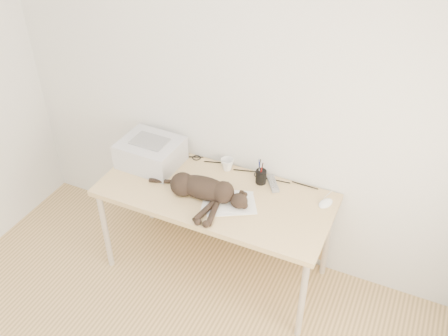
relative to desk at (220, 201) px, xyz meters
The scene contains 11 objects.
wall_back 0.75m from the desk, 90.00° to the left, with size 3.50×3.50×0.00m, color silver.
desk is the anchor object (origin of this frame).
printer 0.62m from the desk, behind, with size 0.43×0.37×0.20m.
papers 0.23m from the desk, 46.98° to the right, with size 0.42×0.36×0.01m.
cat 0.27m from the desk, 110.27° to the right, with size 0.74×0.34×0.17m.
mug 0.26m from the desk, 100.36° to the left, with size 0.09×0.09×0.09m, color white.
pen_cup 0.34m from the desk, 32.11° to the left, with size 0.07×0.07×0.19m.
remote_grey 0.39m from the desk, 26.66° to the left, with size 0.05×0.18×0.02m, color gray.
remote_black 0.15m from the desk, 72.45° to the right, with size 0.05×0.19×0.02m, color black.
mouse 0.74m from the desk, ahead, with size 0.07×0.12×0.04m, color white.
cable_tangle 0.26m from the desk, 90.00° to the left, with size 1.36×0.08×0.01m, color black, non-canonical shape.
Camera 1 is at (1.16, -0.97, 2.88)m, focal length 40.00 mm.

